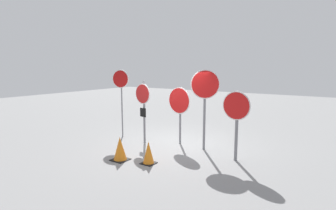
% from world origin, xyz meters
% --- Properties ---
extents(ground_plane, '(40.00, 40.00, 0.00)m').
position_xyz_m(ground_plane, '(0.00, 0.00, 0.00)').
color(ground_plane, gray).
extents(stop_sign_0, '(0.67, 0.19, 2.56)m').
position_xyz_m(stop_sign_0, '(-2.25, -0.12, 1.99)').
color(stop_sign_0, slate).
rests_on(stop_sign_0, ground).
extents(stop_sign_1, '(0.70, 0.18, 2.21)m').
position_xyz_m(stop_sign_1, '(-1.04, -0.31, 1.49)').
color(stop_sign_1, slate).
rests_on(stop_sign_1, ground).
extents(stop_sign_2, '(0.91, 0.18, 1.98)m').
position_xyz_m(stop_sign_2, '(0.06, 0.29, 1.41)').
color(stop_sign_2, slate).
rests_on(stop_sign_2, ground).
extents(stop_sign_3, '(0.79, 0.49, 2.58)m').
position_xyz_m(stop_sign_3, '(1.10, 0.13, 1.86)').
color(stop_sign_3, slate).
rests_on(stop_sign_3, ground).
extents(stop_sign_4, '(0.81, 0.17, 2.00)m').
position_xyz_m(stop_sign_4, '(2.27, -0.29, 1.39)').
color(stop_sign_4, slate).
rests_on(stop_sign_4, ground).
extents(traffic_cone_0, '(0.37, 0.37, 0.63)m').
position_xyz_m(traffic_cone_0, '(0.35, -1.82, 0.31)').
color(traffic_cone_0, black).
rests_on(traffic_cone_0, ground).
extents(traffic_cone_1, '(0.46, 0.46, 0.68)m').
position_xyz_m(traffic_cone_1, '(-0.50, -2.05, 0.34)').
color(traffic_cone_1, black).
rests_on(traffic_cone_1, ground).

